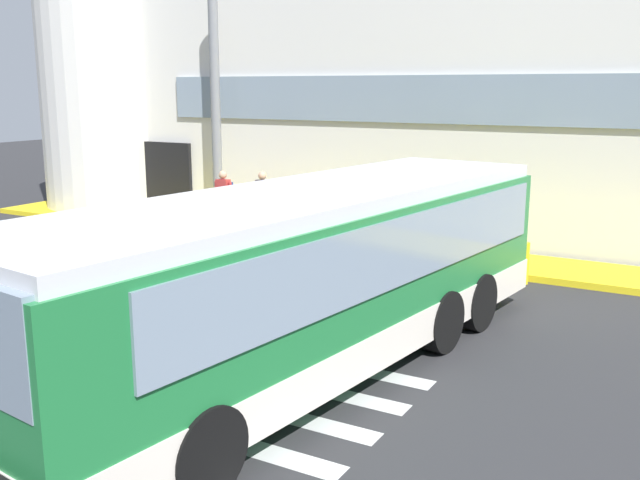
{
  "coord_description": "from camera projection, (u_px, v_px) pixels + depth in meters",
  "views": [
    {
      "loc": [
        7.45,
        -11.34,
        4.12
      ],
      "look_at": [
        1.45,
        -0.75,
        1.5
      ],
      "focal_mm": 40.18,
      "sensor_mm": 36.0,
      "label": 1
    }
  ],
  "objects": [
    {
      "name": "ground_plane",
      "position": [
        275.0,
        300.0,
        14.11
      ],
      "size": [
        80.0,
        90.0,
        0.02
      ],
      "primitive_type": "cube",
      "color": "#2B2B2D",
      "rests_on": "ground"
    },
    {
      "name": "bay_paint_stripes",
      "position": [
        229.0,
        401.0,
        9.57
      ],
      "size": [
        4.4,
        3.96,
        0.01
      ],
      "color": "silver",
      "rests_on": "ground"
    },
    {
      "name": "terminal_building",
      "position": [
        449.0,
        85.0,
        23.46
      ],
      "size": [
        24.51,
        13.8,
        8.37
      ],
      "color": "silver",
      "rests_on": "ground"
    },
    {
      "name": "boarding_curb",
      "position": [
        378.0,
        249.0,
        18.17
      ],
      "size": [
        26.71,
        2.0,
        0.15
      ],
      "primitive_type": "cube",
      "color": "yellow",
      "rests_on": "ground"
    },
    {
      "name": "entry_support_column",
      "position": [
        216.0,
        115.0,
        20.65
      ],
      "size": [
        0.28,
        0.28,
        6.34
      ],
      "primitive_type": "cylinder",
      "color": "slate",
      "rests_on": "boarding_curb"
    },
    {
      "name": "bus_main_foreground",
      "position": [
        309.0,
        284.0,
        10.3
      ],
      "size": [
        4.29,
        10.87,
        2.7
      ],
      "color": "#1E7238",
      "rests_on": "ground"
    },
    {
      "name": "passenger_near_column",
      "position": [
        224.0,
        196.0,
        20.07
      ],
      "size": [
        0.59,
        0.38,
        1.68
      ],
      "color": "#2D2D33",
      "rests_on": "boarding_curb"
    },
    {
      "name": "passenger_by_doorway",
      "position": [
        263.0,
        198.0,
        19.88
      ],
      "size": [
        0.57,
        0.32,
        1.68
      ],
      "color": "#4C4233",
      "rests_on": "boarding_curb"
    },
    {
      "name": "safety_bollard_yellow",
      "position": [
        525.0,
        263.0,
        15.15
      ],
      "size": [
        0.18,
        0.18,
        0.9
      ],
      "primitive_type": "cylinder",
      "color": "yellow",
      "rests_on": "ground"
    }
  ]
}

